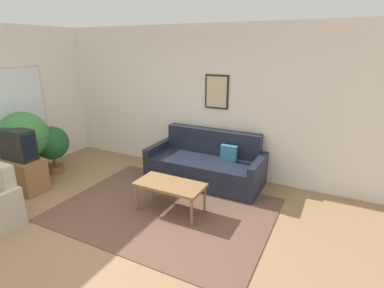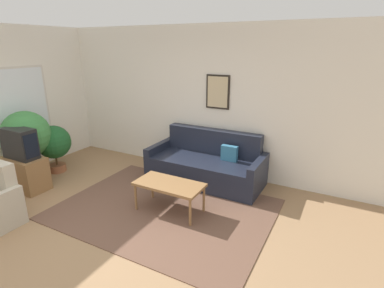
% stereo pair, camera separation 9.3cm
% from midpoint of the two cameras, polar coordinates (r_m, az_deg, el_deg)
% --- Properties ---
extents(ground_plane, '(16.00, 16.00, 0.00)m').
position_cam_midpoint_polar(ground_plane, '(4.11, -19.94, -17.54)').
color(ground_plane, '#997551').
extents(area_rug, '(3.08, 2.26, 0.01)m').
position_cam_midpoint_polar(area_rug, '(4.59, -5.75, -12.29)').
color(area_rug, brown).
rests_on(area_rug, ground_plane).
extents(wall_back, '(8.00, 0.09, 2.70)m').
position_cam_midpoint_polar(wall_back, '(5.70, -0.63, 8.34)').
color(wall_back, white).
rests_on(wall_back, ground_plane).
extents(couch, '(2.02, 0.90, 0.89)m').
position_cam_midpoint_polar(couch, '(5.36, 2.23, -3.99)').
color(couch, '#1E2333').
rests_on(couch, ground_plane).
extents(coffee_table, '(0.99, 0.50, 0.45)m').
position_cam_midpoint_polar(coffee_table, '(4.37, -4.82, -7.97)').
color(coffee_table, olive).
rests_on(coffee_table, ground_plane).
extents(tv_stand, '(0.76, 0.42, 0.56)m').
position_cam_midpoint_polar(tv_stand, '(5.79, -29.86, -5.08)').
color(tv_stand, olive).
rests_on(tv_stand, ground_plane).
extents(tv, '(0.60, 0.28, 0.50)m').
position_cam_midpoint_polar(tv, '(5.62, -30.69, -0.08)').
color(tv, black).
rests_on(tv, tv_stand).
extents(potted_plant_tall, '(0.83, 0.83, 1.25)m').
position_cam_midpoint_polar(potted_plant_tall, '(6.05, -29.78, 1.19)').
color(potted_plant_tall, '#935638').
rests_on(potted_plant_tall, ground_plane).
extents(potted_plant_by_window, '(0.63, 0.63, 0.91)m').
position_cam_midpoint_polar(potted_plant_by_window, '(6.23, -25.55, -0.07)').
color(potted_plant_by_window, '#935638').
rests_on(potted_plant_by_window, ground_plane).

